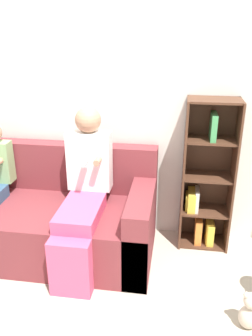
% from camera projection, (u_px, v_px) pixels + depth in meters
% --- Properties ---
extents(ground_plane, '(14.00, 14.00, 0.00)m').
position_uv_depth(ground_plane, '(74.00, 293.00, 2.70)').
color(ground_plane, '#B2A893').
extents(back_wall, '(10.00, 0.06, 2.55)m').
position_uv_depth(back_wall, '(98.00, 99.00, 3.14)').
color(back_wall, silver).
rests_on(back_wall, ground_plane).
extents(couch, '(1.83, 0.88, 0.90)m').
position_uv_depth(couch, '(49.00, 219.00, 3.12)').
color(couch, maroon).
rests_on(couch, ground_plane).
extents(adult_seated, '(0.37, 0.84, 1.28)m').
position_uv_depth(adult_seated, '(83.00, 190.00, 2.85)').
color(adult_seated, '#DB4C75').
rests_on(adult_seated, ground_plane).
extents(bookshelf, '(0.43, 0.29, 1.34)m').
position_uv_depth(bookshelf, '(206.00, 184.00, 3.12)').
color(bookshelf, '#4C2D1E').
rests_on(bookshelf, ground_plane).
extents(teddy_bear, '(0.14, 0.12, 0.29)m').
position_uv_depth(teddy_bear, '(250.00, 312.00, 2.34)').
color(teddy_bear, beige).
rests_on(teddy_bear, ground_plane).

